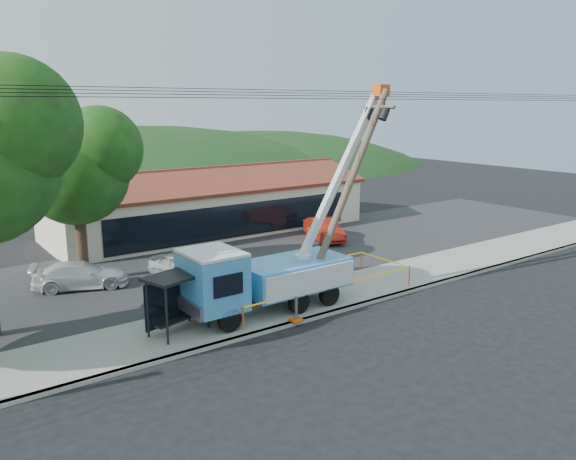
# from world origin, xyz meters

# --- Properties ---
(ground) EXTENTS (120.00, 120.00, 0.00)m
(ground) POSITION_xyz_m (0.00, 0.00, 0.00)
(ground) COLOR black
(ground) RESTS_ON ground
(curb) EXTENTS (60.00, 0.25, 0.15)m
(curb) POSITION_xyz_m (0.00, 2.10, 0.07)
(curb) COLOR #99978F
(curb) RESTS_ON ground
(sidewalk) EXTENTS (60.00, 4.00, 0.15)m
(sidewalk) POSITION_xyz_m (0.00, 4.00, 0.07)
(sidewalk) COLOR #99978F
(sidewalk) RESTS_ON ground
(parking_lot) EXTENTS (60.00, 12.00, 0.10)m
(parking_lot) POSITION_xyz_m (0.00, 12.00, 0.05)
(parking_lot) COLOR #28282B
(parking_lot) RESTS_ON ground
(strip_mall) EXTENTS (22.50, 8.53, 4.67)m
(strip_mall) POSITION_xyz_m (4.00, 19.98, 1.88)
(strip_mall) COLOR beige
(strip_mall) RESTS_ON ground
(tree_lot) EXTENTS (6.30, 5.60, 8.94)m
(tree_lot) POSITION_xyz_m (-7.00, 13.00, 6.21)
(tree_lot) COLOR #332316
(tree_lot) RESTS_ON ground
(hill_center) EXTENTS (89.60, 64.00, 32.00)m
(hill_center) POSITION_xyz_m (10.00, 55.00, 0.00)
(hill_center) COLOR #1A3E16
(hill_center) RESTS_ON ground
(hill_east) EXTENTS (72.80, 52.00, 26.00)m
(hill_east) POSITION_xyz_m (30.00, 55.00, 0.00)
(hill_east) COLOR #1A3E16
(hill_east) RESTS_ON ground
(utility_truck) EXTENTS (10.51, 4.13, 9.70)m
(utility_truck) POSITION_xyz_m (-1.99, 3.88, 1.82)
(utility_truck) COLOR black
(utility_truck) RESTS_ON ground
(leaning_pole) EXTENTS (5.10, 1.91, 9.60)m
(leaning_pole) POSITION_xyz_m (2.35, 3.35, 5.36)
(leaning_pole) COLOR brown
(leaning_pole) RESTS_ON ground
(bus_shelter) EXTENTS (2.80, 2.14, 2.39)m
(bus_shelter) POSITION_xyz_m (-6.04, 4.03, 1.90)
(bus_shelter) COLOR black
(bus_shelter) RESTS_ON ground
(caution_tape) EXTENTS (9.69, 3.51, 1.01)m
(caution_tape) POSITION_xyz_m (0.96, 4.24, 0.89)
(caution_tape) COLOR #F6520D
(caution_tape) RESTS_ON ground
(car_silver) EXTENTS (2.70, 4.33, 1.37)m
(car_silver) POSITION_xyz_m (-2.82, 10.22, 0.00)
(car_silver) COLOR silver
(car_silver) RESTS_ON ground
(car_red) EXTENTS (2.83, 4.62, 1.44)m
(car_red) POSITION_xyz_m (8.67, 12.66, 0.00)
(car_red) COLOR #A52010
(car_red) RESTS_ON ground
(car_white) EXTENTS (4.88, 3.23, 1.31)m
(car_white) POSITION_xyz_m (-7.47, 11.91, 0.00)
(car_white) COLOR silver
(car_white) RESTS_ON ground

